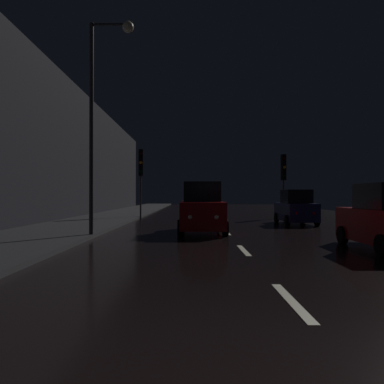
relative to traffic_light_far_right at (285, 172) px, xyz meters
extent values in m
cube|color=black|center=(-5.20, -0.66, -3.37)|extent=(27.40, 84.00, 0.02)
cube|color=#28282B|center=(-12.70, -0.66, -3.29)|extent=(4.40, 84.00, 0.15)
cube|color=black|center=(-15.30, -4.16, 1.36)|extent=(0.80, 63.00, 9.45)
cube|color=beige|center=(-5.20, -22.16, -3.36)|extent=(0.16, 2.20, 0.01)
cube|color=beige|center=(-5.20, -16.70, -3.36)|extent=(0.16, 2.20, 0.01)
cube|color=beige|center=(-5.20, -11.29, -3.36)|extent=(0.16, 2.20, 0.01)
cube|color=beige|center=(-5.20, -1.21, -3.36)|extent=(0.16, 2.20, 0.01)
cube|color=beige|center=(-5.20, 6.38, -3.36)|extent=(0.16, 2.20, 0.01)
cylinder|color=#38383A|center=(0.00, 0.02, -1.99)|extent=(0.12, 0.12, 2.76)
cube|color=black|center=(0.00, 0.02, 0.34)|extent=(0.36, 0.39, 1.90)
sphere|color=black|center=(0.03, -0.15, 0.98)|extent=(0.22, 0.22, 0.22)
sphere|color=orange|center=(0.03, -0.15, 0.34)|extent=(0.22, 0.22, 0.22)
sphere|color=black|center=(0.03, -0.15, -0.29)|extent=(0.22, 0.22, 0.22)
cylinder|color=#38383A|center=(-10.40, -0.85, -1.85)|extent=(0.12, 0.12, 3.03)
cube|color=black|center=(-10.40, -0.85, 0.61)|extent=(0.36, 0.39, 1.90)
sphere|color=black|center=(-10.37, -1.02, 1.25)|extent=(0.22, 0.22, 0.22)
sphere|color=orange|center=(-10.37, -1.02, 0.61)|extent=(0.22, 0.22, 0.22)
sphere|color=black|center=(-10.37, -1.02, -0.02)|extent=(0.22, 0.22, 0.22)
cylinder|color=#2D2D30|center=(-10.60, -13.44, 0.77)|extent=(0.16, 0.16, 8.27)
cylinder|color=#2D2D30|center=(-9.90, -13.44, 4.86)|extent=(1.40, 0.10, 0.10)
sphere|color=beige|center=(-9.20, -13.44, 4.76)|extent=(0.44, 0.44, 0.44)
cube|color=maroon|center=(-6.30, -11.13, -2.57)|extent=(1.85, 4.33, 1.13)
cube|color=black|center=(-6.30, -10.97, -1.57)|extent=(1.58, 2.16, 0.87)
cylinder|color=black|center=(-5.39, -12.64, -3.03)|extent=(0.23, 0.66, 0.66)
cylinder|color=black|center=(-7.21, -12.64, -3.03)|extent=(0.23, 0.66, 0.66)
cylinder|color=black|center=(-5.39, -9.61, -3.03)|extent=(0.23, 0.66, 0.66)
cylinder|color=black|center=(-7.21, -9.61, -3.03)|extent=(0.23, 0.66, 0.66)
sphere|color=white|center=(-5.79, -13.25, -2.57)|extent=(0.19, 0.19, 0.19)
sphere|color=white|center=(-6.81, -13.25, -2.57)|extent=(0.19, 0.19, 0.19)
sphere|color=red|center=(-5.79, -9.01, -2.57)|extent=(0.19, 0.19, 0.19)
sphere|color=red|center=(-6.81, -9.01, -2.57)|extent=(0.19, 0.19, 0.19)
cylinder|color=black|center=(-1.62, -15.07, -3.07)|extent=(0.20, 0.59, 0.59)
cylinder|color=black|center=(-1.62, -17.80, -3.07)|extent=(0.20, 0.59, 0.59)
sphere|color=slate|center=(-1.26, -14.53, -2.65)|extent=(0.17, 0.17, 0.17)
sphere|color=slate|center=(-0.35, -14.53, -2.65)|extent=(0.17, 0.17, 0.17)
cube|color=#141E51|center=(-0.80, -6.17, -2.66)|extent=(1.63, 3.81, 1.00)
cube|color=black|center=(-0.80, -6.30, -1.78)|extent=(1.39, 1.90, 0.76)
cylinder|color=black|center=(-1.60, -4.84, -3.07)|extent=(0.20, 0.58, 0.58)
cylinder|color=black|center=(0.00, -4.84, -3.07)|extent=(0.20, 0.58, 0.58)
cylinder|color=black|center=(-1.60, -7.50, -3.07)|extent=(0.20, 0.58, 0.58)
cylinder|color=black|center=(0.00, -7.50, -3.07)|extent=(0.20, 0.58, 0.58)
sphere|color=slate|center=(-1.25, -4.30, -2.66)|extent=(0.16, 0.16, 0.16)
sphere|color=slate|center=(-0.36, -4.30, -2.66)|extent=(0.16, 0.16, 0.16)
sphere|color=red|center=(-1.25, -8.03, -2.66)|extent=(0.16, 0.16, 0.16)
sphere|color=red|center=(-0.36, -8.03, -2.66)|extent=(0.16, 0.16, 0.16)
camera|label=1|loc=(-6.74, -28.07, -1.73)|focal=35.79mm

